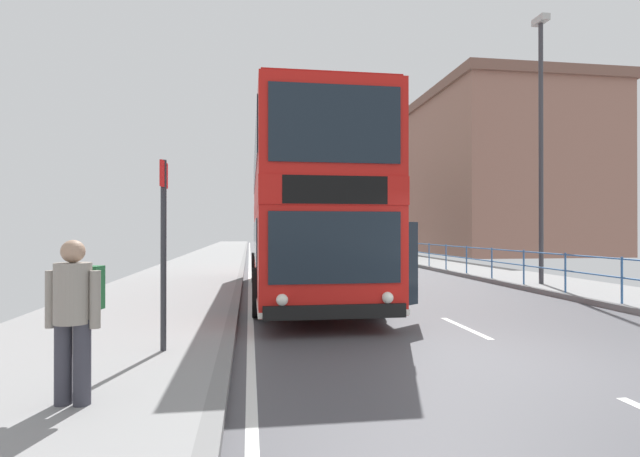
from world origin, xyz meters
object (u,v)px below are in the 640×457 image
at_px(street_lamp_far_side, 541,130).
at_px(background_building_00, 504,173).
at_px(pedestrian_companion, 75,308).
at_px(background_building_01, 413,202).
at_px(background_bus_far_lane, 356,232).
at_px(bus_stop_sign_near, 164,233).
at_px(double_decker_bus_main, 302,210).
at_px(bare_tree_far_01, 382,209).
at_px(bare_tree_far_00, 396,214).

relative_size(street_lamp_far_side, background_building_00, 0.61).
bearing_deg(pedestrian_companion, background_building_01, 67.08).
bearing_deg(background_bus_far_lane, pedestrian_companion, -108.45).
bearing_deg(bus_stop_sign_near, background_building_00, 53.51).
bearing_deg(double_decker_bus_main, pedestrian_companion, -110.36).
distance_m(background_bus_far_lane, background_building_00, 14.69).
height_order(double_decker_bus_main, bus_stop_sign_near, double_decker_bus_main).
xyz_separation_m(background_bus_far_lane, bare_tree_far_01, (3.62, 6.66, 1.78)).
xyz_separation_m(double_decker_bus_main, street_lamp_far_side, (7.63, 0.58, 2.58)).
bearing_deg(street_lamp_far_side, bare_tree_far_01, 86.60).
bearing_deg(background_building_00, street_lamp_far_side, -116.67).
xyz_separation_m(bus_stop_sign_near, background_building_01, (19.78, 45.94, 3.29)).
bearing_deg(bus_stop_sign_near, background_building_01, 66.70).
bearing_deg(background_building_01, street_lamp_far_side, -103.73).
bearing_deg(double_decker_bus_main, bare_tree_far_00, 65.27).
relative_size(background_bus_far_lane, bus_stop_sign_near, 4.00).
relative_size(street_lamp_far_side, bare_tree_far_01, 1.15).
distance_m(background_bus_far_lane, bare_tree_far_01, 7.79).
relative_size(street_lamp_far_side, background_building_01, 0.64).
bearing_deg(double_decker_bus_main, background_bus_far_lane, 72.51).
distance_m(pedestrian_companion, bare_tree_far_00, 29.35).
relative_size(background_bus_far_lane, bare_tree_far_00, 1.87).
height_order(pedestrian_companion, background_building_00, background_building_00).
bearing_deg(double_decker_bus_main, background_building_00, 50.13).
height_order(double_decker_bus_main, background_bus_far_lane, double_decker_bus_main).
relative_size(pedestrian_companion, background_building_01, 0.12).
bearing_deg(double_decker_bus_main, bus_stop_sign_near, -112.31).
distance_m(double_decker_bus_main, bare_tree_far_00, 20.35).
xyz_separation_m(bare_tree_far_01, background_building_01, (8.14, 15.75, 1.54)).
distance_m(double_decker_bus_main, street_lamp_far_side, 8.08).
distance_m(pedestrian_companion, bus_stop_sign_near, 2.17).
distance_m(pedestrian_companion, bare_tree_far_01, 34.48).
relative_size(pedestrian_companion, background_building_00, 0.11).
distance_m(bus_stop_sign_near, bare_tree_far_00, 27.30).
height_order(bare_tree_far_01, background_building_01, background_building_01).
height_order(street_lamp_far_side, background_building_00, background_building_00).
xyz_separation_m(bus_stop_sign_near, bare_tree_far_00, (11.14, 24.89, 1.16)).
distance_m(pedestrian_companion, background_building_00, 37.68).
bearing_deg(background_building_00, background_bus_far_lane, -159.24).
relative_size(bare_tree_far_01, background_building_00, 0.53).
bearing_deg(background_building_01, bus_stop_sign_near, -113.30).
relative_size(double_decker_bus_main, bus_stop_sign_near, 4.15).
bearing_deg(bare_tree_far_00, bare_tree_far_01, 84.61).
bearing_deg(background_building_01, background_bus_far_lane, -117.68).
bearing_deg(pedestrian_companion, street_lamp_far_side, 39.87).
height_order(background_bus_far_lane, street_lamp_far_side, street_lamp_far_side).
distance_m(background_bus_far_lane, background_building_01, 25.53).
bearing_deg(background_building_00, pedestrian_companion, -125.27).
bearing_deg(background_building_00, background_building_01, 94.16).
relative_size(bare_tree_far_00, background_building_00, 0.41).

